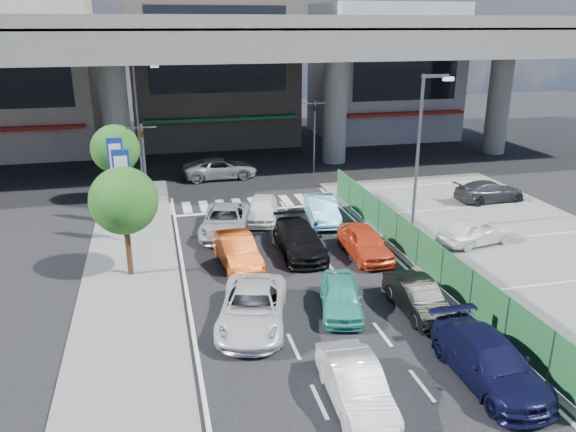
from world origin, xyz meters
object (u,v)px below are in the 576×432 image
object	(u,v)px
tree_far	(115,149)
sedan_black_mid	(299,239)
traffic_light_right	(315,119)
minivan_navy_back	(490,361)
hatch_white_back_mid	(356,385)
parked_sedan_dgrey	(489,191)
signboard_near	(123,183)
sedan_white_mid_left	(252,308)
wagon_silver_front_left	(225,221)
street_lamp_right	(422,142)
traffic_cone	(413,248)
kei_truck_front_right	(322,209)
crossing_wagon_silver	(220,168)
traffic_light_left	(143,147)
taxi_orange_right	(365,242)
hatch_black_mid_right	(418,297)
taxi_teal_mid	(341,296)
street_lamp_left	(140,115)
sedan_white_front_mid	(262,209)
parked_sedan_white	(476,231)
tree_near	(124,201)
taxi_orange_left	(237,250)
signboard_far	(117,169)

from	to	relation	value
tree_far	sedan_black_mid	distance (m)	13.17
traffic_light_right	minivan_navy_back	world-z (taller)	traffic_light_right
hatch_white_back_mid	parked_sedan_dgrey	size ratio (longest dim) A/B	0.92
signboard_near	tree_far	world-z (taller)	tree_far
sedan_white_mid_left	wagon_silver_front_left	world-z (taller)	wagon_silver_front_left
street_lamp_right	sedan_white_mid_left	size ratio (longest dim) A/B	1.62
minivan_navy_back	traffic_cone	distance (m)	9.71
kei_truck_front_right	crossing_wagon_silver	world-z (taller)	crossing_wagon_silver
traffic_light_left	tree_far	size ratio (longest dim) A/B	1.08
sedan_black_mid	taxi_orange_right	world-z (taller)	same
hatch_black_mid_right	minivan_navy_back	bearing A→B (deg)	-87.07
traffic_light_left	hatch_black_mid_right	world-z (taller)	traffic_light_left
traffic_light_right	sedan_white_mid_left	world-z (taller)	traffic_light_right
sedan_white_mid_left	wagon_silver_front_left	size ratio (longest dim) A/B	0.99
taxi_teal_mid	sedan_black_mid	bearing A→B (deg)	105.22
taxi_teal_mid	wagon_silver_front_left	world-z (taller)	wagon_silver_front_left
sedan_black_mid	street_lamp_left	bearing A→B (deg)	119.30
tree_far	minivan_navy_back	bearing A→B (deg)	-61.11
sedan_white_mid_left	sedan_black_mid	distance (m)	6.90
street_lamp_right	parked_sedan_dgrey	distance (m)	8.68
taxi_teal_mid	crossing_wagon_silver	xyz separation A→B (m)	(-1.96, 20.22, 0.08)
sedan_white_front_mid	traffic_cone	size ratio (longest dim) A/B	5.79
traffic_light_right	parked_sedan_dgrey	size ratio (longest dim) A/B	1.21
traffic_light_right	crossing_wagon_silver	bearing A→B (deg)	178.55
hatch_black_mid_right	sedan_white_front_mid	bearing A→B (deg)	107.88
traffic_cone	hatch_white_back_mid	bearing A→B (deg)	-123.68
parked_sedan_white	traffic_cone	bearing A→B (deg)	87.32
tree_near	tree_far	xyz separation A→B (m)	(-0.80, 10.50, 0.00)
tree_far	taxi_orange_left	size ratio (longest dim) A/B	1.15
traffic_light_right	sedan_black_mid	world-z (taller)	traffic_light_right
parked_sedan_white	parked_sedan_dgrey	xyz separation A→B (m)	(4.56, 5.99, -0.03)
tree_far	taxi_teal_mid	size ratio (longest dim) A/B	1.31
tree_near	kei_truck_front_right	distance (m)	11.42
traffic_light_right	traffic_light_left	bearing A→B (deg)	-149.11
street_lamp_right	hatch_white_back_mid	world-z (taller)	street_lamp_right
signboard_far	parked_sedan_white	distance (m)	18.50
traffic_light_right	crossing_wagon_silver	size ratio (longest dim) A/B	1.03
hatch_black_mid_right	parked_sedan_dgrey	distance (m)	15.56
sedan_black_mid	kei_truck_front_right	xyz separation A→B (m)	(2.33, 4.05, 0.00)
traffic_light_left	signboard_far	distance (m)	1.93
tree_near	parked_sedan_white	distance (m)	16.49
traffic_light_left	parked_sedan_dgrey	xyz separation A→B (m)	(20.04, -2.23, -3.25)
tree_near	taxi_orange_left	size ratio (longest dim) A/B	1.15
signboard_near	wagon_silver_front_left	world-z (taller)	signboard_near
sedan_white_mid_left	sedan_white_front_mid	world-z (taller)	sedan_white_mid_left
kei_truck_front_right	tree_near	bearing A→B (deg)	-147.08
traffic_light_left	street_lamp_left	bearing A→B (deg)	91.20
signboard_far	parked_sedan_dgrey	world-z (taller)	signboard_far
parked_sedan_dgrey	traffic_cone	distance (m)	10.40
taxi_teal_mid	sedan_black_mid	size ratio (longest dim) A/B	0.77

